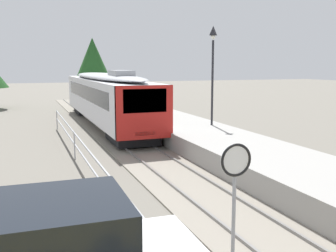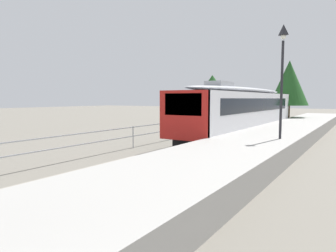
% 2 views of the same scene
% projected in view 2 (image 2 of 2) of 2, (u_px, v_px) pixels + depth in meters
% --- Properties ---
extents(ground_plane, '(160.00, 160.00, 0.00)m').
position_uv_depth(ground_plane, '(148.00, 146.00, 18.08)').
color(ground_plane, '#6B665B').
extents(track_rails, '(3.20, 60.00, 0.14)m').
position_uv_depth(track_rails, '(192.00, 150.00, 16.46)').
color(track_rails, gray).
rests_on(track_rails, ground).
extents(commuter_train, '(2.82, 18.38, 3.74)m').
position_uv_depth(commuter_train, '(243.00, 108.00, 22.97)').
color(commuter_train, silver).
rests_on(commuter_train, track_rails).
extents(station_platform, '(3.90, 60.00, 0.90)m').
position_uv_depth(station_platform, '(252.00, 148.00, 14.66)').
color(station_platform, '#999691').
rests_on(station_platform, ground).
extents(platform_lamp_mid_platform, '(0.34, 0.34, 5.35)m').
position_uv_depth(platform_lamp_mid_platform, '(283.00, 60.00, 14.24)').
color(platform_lamp_mid_platform, '#232328').
rests_on(platform_lamp_mid_platform, station_platform).
extents(tree_behind_carpark, '(5.41, 5.41, 5.89)m').
position_uv_depth(tree_behind_carpark, '(212.00, 90.00, 39.87)').
color(tree_behind_carpark, brown).
rests_on(tree_behind_carpark, ground).
extents(tree_behind_station_far, '(3.89, 3.89, 6.73)m').
position_uv_depth(tree_behind_station_far, '(289.00, 83.00, 31.34)').
color(tree_behind_station_far, brown).
rests_on(tree_behind_station_far, ground).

